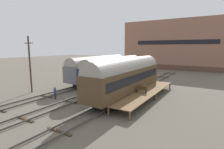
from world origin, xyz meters
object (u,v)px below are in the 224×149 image
train_car_grey (99,67)px  bench (142,89)px  utility_pole (30,64)px  train_car_brown (127,75)px  train_car_navy (115,70)px  person_worker (55,92)px

train_car_grey → bench: (11.60, -6.76, -1.43)m
utility_pole → train_car_brown: bearing=22.3°
bench → train_car_brown: bearing=170.7°
train_car_brown → bench: bearing=-9.3°
train_car_navy → bench: 8.66m
utility_pole → train_car_grey: bearing=71.7°
train_car_brown → utility_pole: size_ratio=1.96×
train_car_grey → utility_pole: utility_pole is taller
train_car_grey → train_car_navy: bearing=-21.0°
person_worker → utility_pole: bearing=174.8°
train_car_navy → train_car_grey: bearing=159.0°
train_car_grey → person_worker: bearing=-81.4°
train_car_brown → bench: (2.28, -0.37, -1.56)m
person_worker → utility_pole: utility_pole is taller
train_car_navy → utility_pole: (-8.56, -10.01, 1.40)m
train_car_grey → utility_pole: size_ratio=1.90×
train_car_navy → person_worker: (-2.79, -10.53, -1.92)m
bench → train_car_grey: bearing=149.8°
train_car_grey → utility_pole: (-3.91, -11.80, 1.43)m
train_car_grey → train_car_brown: bearing=-34.4°
train_car_grey → train_car_navy: 4.99m
train_car_navy → person_worker: bearing=-104.9°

